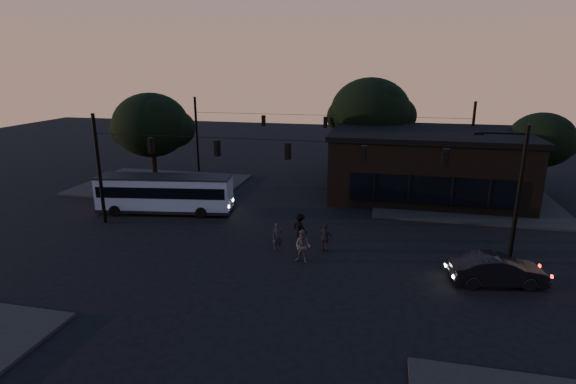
% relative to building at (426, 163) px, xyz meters
% --- Properties ---
extents(ground, '(120.00, 120.00, 0.00)m').
position_rel_building_xyz_m(ground, '(-9.00, -15.97, -2.71)').
color(ground, black).
rests_on(ground, ground).
extents(sidewalk_far_right, '(14.00, 10.00, 0.15)m').
position_rel_building_xyz_m(sidewalk_far_right, '(3.00, -1.97, -2.63)').
color(sidewalk_far_right, black).
rests_on(sidewalk_far_right, ground).
extents(sidewalk_far_left, '(14.00, 10.00, 0.15)m').
position_rel_building_xyz_m(sidewalk_far_left, '(-23.00, -1.97, -2.63)').
color(sidewalk_far_left, black).
rests_on(sidewalk_far_left, ground).
extents(building, '(15.40, 10.41, 5.40)m').
position_rel_building_xyz_m(building, '(0.00, 0.00, 0.00)').
color(building, black).
rests_on(building, ground).
extents(tree_behind, '(7.60, 7.60, 9.43)m').
position_rel_building_xyz_m(tree_behind, '(-5.00, 6.03, 3.48)').
color(tree_behind, black).
rests_on(tree_behind, ground).
extents(tree_right, '(5.20, 5.20, 6.86)m').
position_rel_building_xyz_m(tree_right, '(9.00, 2.03, 1.93)').
color(tree_right, black).
rests_on(tree_right, ground).
extents(tree_left, '(6.40, 6.40, 8.30)m').
position_rel_building_xyz_m(tree_left, '(-23.00, -2.97, 2.86)').
color(tree_left, black).
rests_on(tree_left, ground).
extents(signal_rig_near, '(26.24, 0.30, 7.50)m').
position_rel_building_xyz_m(signal_rig_near, '(-9.00, -11.97, 1.74)').
color(signal_rig_near, black).
rests_on(signal_rig_near, ground).
extents(signal_rig_far, '(26.24, 0.30, 7.50)m').
position_rel_building_xyz_m(signal_rig_far, '(-9.00, 4.03, 1.50)').
color(signal_rig_far, black).
rests_on(signal_rig_far, ground).
extents(bus, '(10.04, 3.73, 2.76)m').
position_rel_building_xyz_m(bus, '(-18.92, -9.00, -1.16)').
color(bus, '#8D9AB4').
rests_on(bus, ground).
extents(car, '(4.77, 2.35, 1.51)m').
position_rel_building_xyz_m(car, '(2.47, -15.78, -1.95)').
color(car, black).
rests_on(car, ground).
extents(pedestrian_a, '(0.68, 0.54, 1.62)m').
position_rel_building_xyz_m(pedestrian_a, '(-9.18, -13.97, -1.90)').
color(pedestrian_a, black).
rests_on(pedestrian_a, ground).
extents(pedestrian_b, '(1.03, 0.88, 1.87)m').
position_rel_building_xyz_m(pedestrian_b, '(-7.41, -15.39, -1.77)').
color(pedestrian_b, '#413B3B').
rests_on(pedestrian_b, ground).
extents(pedestrian_c, '(1.08, 0.66, 1.72)m').
position_rel_building_xyz_m(pedestrian_c, '(-6.41, -13.64, -1.85)').
color(pedestrian_c, black).
rests_on(pedestrian_c, ground).
extents(pedestrian_d, '(1.28, 1.17, 1.72)m').
position_rel_building_xyz_m(pedestrian_d, '(-8.20, -12.19, -1.85)').
color(pedestrian_d, black).
rests_on(pedestrian_d, ground).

